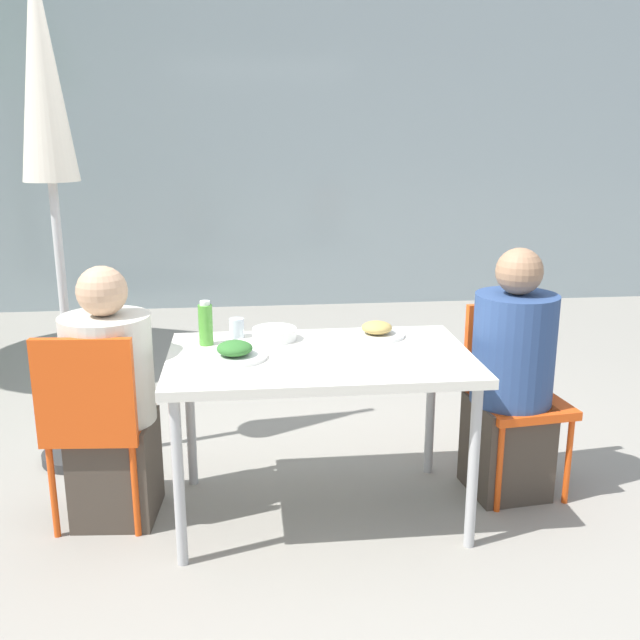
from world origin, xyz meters
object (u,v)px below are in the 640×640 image
at_px(chair_left, 94,414).
at_px(chair_right, 512,382).
at_px(salad_bowl, 274,334).
at_px(drinking_cup, 237,328).
at_px(person_left, 111,405).
at_px(person_right, 511,383).
at_px(closed_umbrella, 45,111).
at_px(bottle, 206,324).

distance_m(chair_left, chair_right, 1.89).
distance_m(chair_left, salad_bowl, 0.84).
height_order(chair_left, drinking_cup, chair_left).
distance_m(person_left, drinking_cup, 0.64).
height_order(chair_right, person_right, person_right).
bearing_deg(closed_umbrella, chair_right, -12.46).
height_order(closed_umbrella, bottle, closed_umbrella).
height_order(bottle, salad_bowl, bottle).
relative_size(chair_right, drinking_cup, 9.93).
height_order(chair_right, salad_bowl, chair_right).
bearing_deg(person_right, person_left, -5.71).
bearing_deg(salad_bowl, person_right, -6.96).
relative_size(closed_umbrella, bottle, 12.40).
xyz_separation_m(bottle, drinking_cup, (0.13, 0.10, -0.05)).
xyz_separation_m(person_left, person_right, (1.79, 0.03, 0.02)).
relative_size(person_right, closed_umbrella, 0.47).
bearing_deg(closed_umbrella, chair_left, -69.53).
distance_m(chair_left, drinking_cup, 0.72).
bearing_deg(person_left, salad_bowl, 17.66).
distance_m(person_left, salad_bowl, 0.77).
bearing_deg(bottle, person_right, -3.66).
bearing_deg(closed_umbrella, salad_bowl, -22.71).
bearing_deg(drinking_cup, closed_umbrella, 156.58).
height_order(person_right, salad_bowl, person_right).
distance_m(person_left, closed_umbrella, 1.39).
bearing_deg(chair_left, bottle, 27.60).
height_order(person_left, person_right, person_right).
bearing_deg(bottle, salad_bowl, 8.10).
distance_m(chair_right, closed_umbrella, 2.51).
relative_size(chair_left, chair_right, 1.00).
bearing_deg(chair_left, salad_bowl, 22.01).
distance_m(chair_right, salad_bowl, 1.15).
bearing_deg(bottle, chair_right, -0.11).
relative_size(person_left, closed_umbrella, 0.46).
relative_size(person_right, bottle, 5.88).
bearing_deg(chair_right, salad_bowl, -9.11).
height_order(person_right, drinking_cup, person_right).
relative_size(chair_right, bottle, 4.41).
height_order(person_left, drinking_cup, person_left).
xyz_separation_m(chair_left, salad_bowl, (0.77, 0.24, 0.26)).
height_order(chair_right, bottle, bottle).
height_order(person_left, bottle, person_left).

